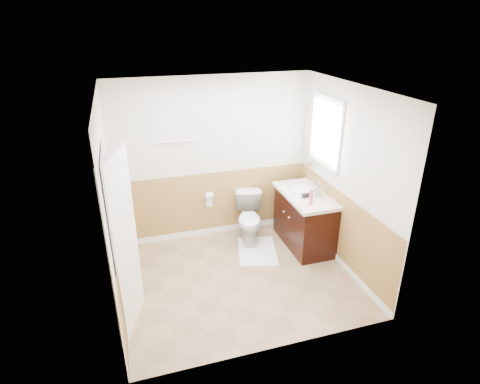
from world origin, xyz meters
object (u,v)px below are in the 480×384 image
object	(u,v)px
toilet	(249,219)
vanity_cabinet	(304,221)
lotion_bottle	(311,197)
bath_mat	(257,251)
soap_dispenser	(318,190)

from	to	relation	value
toilet	vanity_cabinet	world-z (taller)	vanity_cabinet
vanity_cabinet	lotion_bottle	distance (m)	0.66
bath_mat	soap_dispenser	world-z (taller)	soap_dispenser
bath_mat	soap_dispenser	xyz separation A→B (m)	(0.88, -0.11, 0.94)
toilet	bath_mat	bearing A→B (deg)	-75.72
toilet	bath_mat	world-z (taller)	toilet
vanity_cabinet	toilet	bearing A→B (deg)	154.20
lotion_bottle	bath_mat	bearing A→B (deg)	153.49
soap_dispenser	lotion_bottle	bearing A→B (deg)	-134.73
lotion_bottle	soap_dispenser	bearing A→B (deg)	45.27
toilet	vanity_cabinet	bearing A→B (deg)	-11.52
bath_mat	vanity_cabinet	world-z (taller)	vanity_cabinet
bath_mat	toilet	bearing A→B (deg)	90.00
toilet	lotion_bottle	distance (m)	1.13
bath_mat	lotion_bottle	size ratio (longest dim) A/B	3.64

